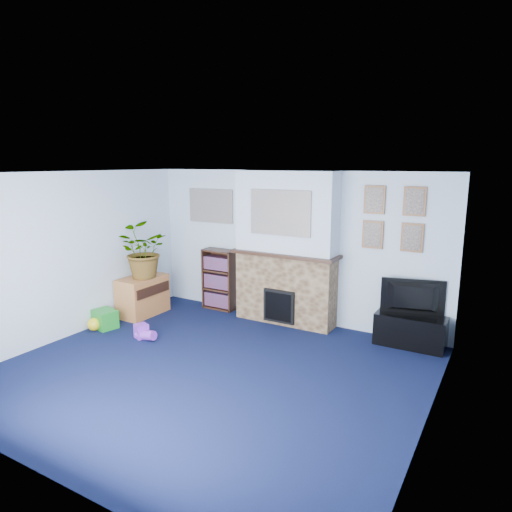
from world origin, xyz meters
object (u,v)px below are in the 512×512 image
Objects in this scene: television at (413,298)px; bookshelf at (220,281)px; tv_stand at (410,331)px; sideboard at (143,294)px.

bookshelf is at bearing -15.04° from television.
sideboard reaches higher than tv_stand.
television is (0.00, 0.02, 0.47)m from tv_stand.
bookshelf is at bearing 178.65° from tv_stand.
tv_stand is at bearing 11.37° from sideboard.
sideboard is (-0.94, -0.92, -0.15)m from bookshelf.
bookshelf reaches higher than sideboard.
television reaches higher than tv_stand.
television reaches higher than sideboard.
bookshelf reaches higher than television.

